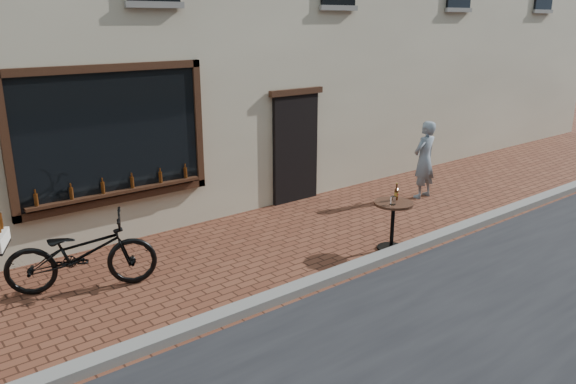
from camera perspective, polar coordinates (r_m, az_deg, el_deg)
ground at (r=8.19m, az=5.75°, el=-9.22°), size 90.00×90.00×0.00m
kerb at (r=8.29m, az=4.79°, el=-8.38°), size 90.00×0.25×0.12m
cargo_bicycle at (r=8.31m, az=-20.56°, el=-5.79°), size 2.43×1.50×1.14m
bistro_table at (r=9.26m, az=10.62°, el=-2.38°), size 0.63×0.63×1.08m
pedestrian at (r=12.11m, az=13.68°, el=3.21°), size 0.62×0.43×1.63m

